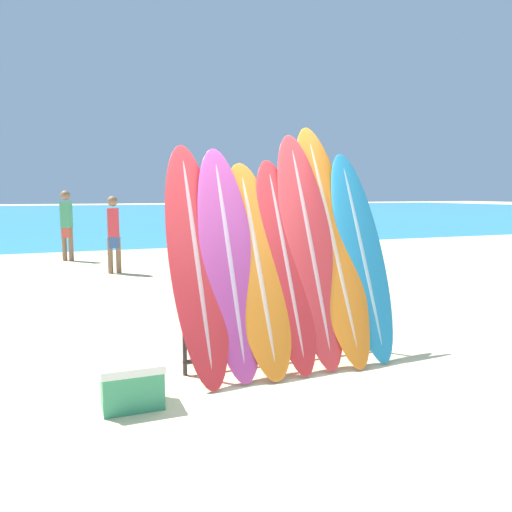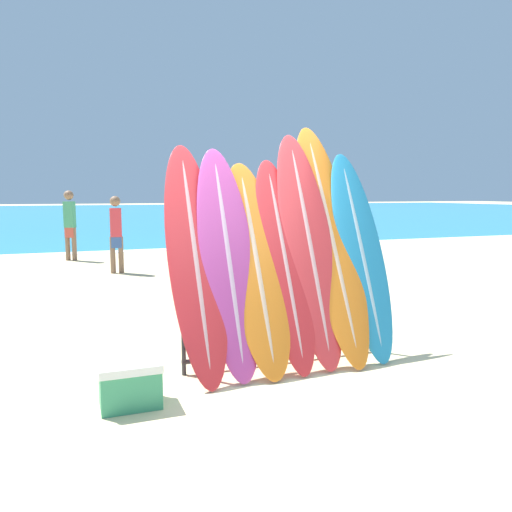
{
  "view_description": "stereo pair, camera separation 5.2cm",
  "coord_description": "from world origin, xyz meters",
  "px_view_note": "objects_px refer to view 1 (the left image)",
  "views": [
    {
      "loc": [
        -1.65,
        -4.06,
        1.66
      ],
      "look_at": [
        0.33,
        1.08,
        0.96
      ],
      "focal_mm": 35.0,
      "sensor_mm": 36.0,
      "label": 1
    },
    {
      "loc": [
        -1.6,
        -4.08,
        1.66
      ],
      "look_at": [
        0.33,
        1.08,
        0.96
      ],
      "focal_mm": 35.0,
      "sensor_mm": 36.0,
      "label": 2
    }
  ],
  "objects_px": {
    "person_near_water": "(194,231)",
    "surfboard_slot_4": "(309,245)",
    "surfboard_slot_0": "(196,258)",
    "surfboard_slot_5": "(331,239)",
    "cooler_box": "(132,384)",
    "surfboard_slot_6": "(361,253)",
    "person_far_right": "(113,231)",
    "person_mid_beach": "(67,223)",
    "person_far_left": "(288,228)",
    "surfboard_rack": "(285,312)",
    "surfboard_slot_1": "(229,258)",
    "surfboard_slot_3": "(285,261)",
    "surfboard_slot_2": "(257,265)"
  },
  "relations": [
    {
      "from": "cooler_box",
      "to": "surfboard_rack",
      "type": "bearing_deg",
      "value": 18.65
    },
    {
      "from": "surfboard_slot_0",
      "to": "surfboard_slot_4",
      "type": "distance_m",
      "value": 1.16
    },
    {
      "from": "surfboard_rack",
      "to": "person_far_left",
      "type": "height_order",
      "value": "person_far_left"
    },
    {
      "from": "surfboard_slot_0",
      "to": "surfboard_slot_2",
      "type": "bearing_deg",
      "value": -4.98
    },
    {
      "from": "surfboard_rack",
      "to": "person_far_left",
      "type": "bearing_deg",
      "value": 64.94
    },
    {
      "from": "surfboard_slot_3",
      "to": "surfboard_slot_4",
      "type": "xyz_separation_m",
      "value": [
        0.29,
        0.05,
        0.14
      ]
    },
    {
      "from": "person_far_left",
      "to": "surfboard_slot_2",
      "type": "bearing_deg",
      "value": 107.47
    },
    {
      "from": "surfboard_slot_0",
      "to": "person_near_water",
      "type": "height_order",
      "value": "surfboard_slot_0"
    },
    {
      "from": "surfboard_rack",
      "to": "surfboard_slot_1",
      "type": "xyz_separation_m",
      "value": [
        -0.57,
        0.02,
        0.55
      ]
    },
    {
      "from": "person_far_right",
      "to": "surfboard_slot_6",
      "type": "bearing_deg",
      "value": -68.13
    },
    {
      "from": "surfboard_rack",
      "to": "surfboard_slot_2",
      "type": "bearing_deg",
      "value": 179.75
    },
    {
      "from": "surfboard_slot_4",
      "to": "surfboard_slot_5",
      "type": "relative_size",
      "value": 0.96
    },
    {
      "from": "person_far_left",
      "to": "person_far_right",
      "type": "height_order",
      "value": "person_far_left"
    },
    {
      "from": "person_near_water",
      "to": "person_far_right",
      "type": "height_order",
      "value": "person_far_right"
    },
    {
      "from": "person_far_right",
      "to": "surfboard_slot_4",
      "type": "bearing_deg",
      "value": -73.04
    },
    {
      "from": "surfboard_slot_0",
      "to": "surfboard_slot_4",
      "type": "bearing_deg",
      "value": 0.6
    },
    {
      "from": "cooler_box",
      "to": "person_mid_beach",
      "type": "bearing_deg",
      "value": 92.38
    },
    {
      "from": "surfboard_slot_1",
      "to": "person_far_right",
      "type": "xyz_separation_m",
      "value": [
        -0.47,
        6.29,
        -0.18
      ]
    },
    {
      "from": "surfboard_slot_0",
      "to": "person_mid_beach",
      "type": "bearing_deg",
      "value": 96.92
    },
    {
      "from": "surfboard_slot_4",
      "to": "cooler_box",
      "type": "relative_size",
      "value": 4.81
    },
    {
      "from": "surfboard_slot_6",
      "to": "person_far_left",
      "type": "height_order",
      "value": "surfboard_slot_6"
    },
    {
      "from": "surfboard_slot_3",
      "to": "cooler_box",
      "type": "height_order",
      "value": "surfboard_slot_3"
    },
    {
      "from": "person_near_water",
      "to": "person_far_left",
      "type": "distance_m",
      "value": 2.55
    },
    {
      "from": "surfboard_slot_0",
      "to": "surfboard_slot_2",
      "type": "xyz_separation_m",
      "value": [
        0.58,
        -0.05,
        -0.08
      ]
    },
    {
      "from": "surfboard_slot_1",
      "to": "person_far_left",
      "type": "height_order",
      "value": "surfboard_slot_1"
    },
    {
      "from": "cooler_box",
      "to": "surfboard_slot_5",
      "type": "bearing_deg",
      "value": 16.74
    },
    {
      "from": "surfboard_slot_5",
      "to": "person_far_left",
      "type": "xyz_separation_m",
      "value": [
        1.44,
        4.15,
        -0.2
      ]
    },
    {
      "from": "surfboard_slot_0",
      "to": "person_mid_beach",
      "type": "xyz_separation_m",
      "value": [
        -1.06,
        8.69,
        -0.13
      ]
    },
    {
      "from": "surfboard_slot_3",
      "to": "cooler_box",
      "type": "relative_size",
      "value": 4.24
    },
    {
      "from": "surfboard_slot_1",
      "to": "person_mid_beach",
      "type": "xyz_separation_m",
      "value": [
        -1.36,
        8.72,
        -0.11
      ]
    },
    {
      "from": "surfboard_rack",
      "to": "surfboard_slot_6",
      "type": "height_order",
      "value": "surfboard_slot_6"
    },
    {
      "from": "surfboard_slot_6",
      "to": "person_far_right",
      "type": "xyz_separation_m",
      "value": [
        -1.9,
        6.28,
        -0.17
      ]
    },
    {
      "from": "surfboard_rack",
      "to": "person_far_right",
      "type": "xyz_separation_m",
      "value": [
        -1.04,
        6.31,
        0.37
      ]
    },
    {
      "from": "surfboard_slot_1",
      "to": "cooler_box",
      "type": "bearing_deg",
      "value": -150.74
    },
    {
      "from": "surfboard_slot_4",
      "to": "surfboard_slot_6",
      "type": "distance_m",
      "value": 0.59
    },
    {
      "from": "surfboard_rack",
      "to": "surfboard_slot_4",
      "type": "height_order",
      "value": "surfboard_slot_4"
    },
    {
      "from": "person_far_left",
      "to": "person_mid_beach",
      "type": "bearing_deg",
      "value": -3.07
    },
    {
      "from": "surfboard_slot_4",
      "to": "person_far_left",
      "type": "xyz_separation_m",
      "value": [
        1.71,
        4.2,
        -0.15
      ]
    },
    {
      "from": "surfboard_slot_3",
      "to": "person_far_right",
      "type": "bearing_deg",
      "value": 99.34
    },
    {
      "from": "person_near_water",
      "to": "surfboard_slot_4",
      "type": "bearing_deg",
      "value": 85.14
    },
    {
      "from": "surfboard_slot_0",
      "to": "person_near_water",
      "type": "distance_m",
      "value": 6.6
    },
    {
      "from": "surfboard_slot_2",
      "to": "surfboard_slot_3",
      "type": "relative_size",
      "value": 0.98
    },
    {
      "from": "surfboard_slot_0",
      "to": "surfboard_slot_5",
      "type": "xyz_separation_m",
      "value": [
        1.43,
        0.06,
        0.12
      ]
    },
    {
      "from": "surfboard_slot_1",
      "to": "person_far_left",
      "type": "bearing_deg",
      "value": 58.83
    },
    {
      "from": "surfboard_rack",
      "to": "surfboard_slot_6",
      "type": "xyz_separation_m",
      "value": [
        0.86,
        0.03,
        0.54
      ]
    },
    {
      "from": "surfboard_slot_3",
      "to": "person_far_right",
      "type": "distance_m",
      "value": 6.39
    },
    {
      "from": "surfboard_slot_0",
      "to": "surfboard_slot_4",
      "type": "relative_size",
      "value": 0.94
    },
    {
      "from": "surfboard_slot_0",
      "to": "surfboard_slot_6",
      "type": "relative_size",
      "value": 1.02
    },
    {
      "from": "surfboard_rack",
      "to": "person_near_water",
      "type": "height_order",
      "value": "person_near_water"
    },
    {
      "from": "surfboard_slot_5",
      "to": "surfboard_slot_0",
      "type": "bearing_deg",
      "value": -177.62
    }
  ]
}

